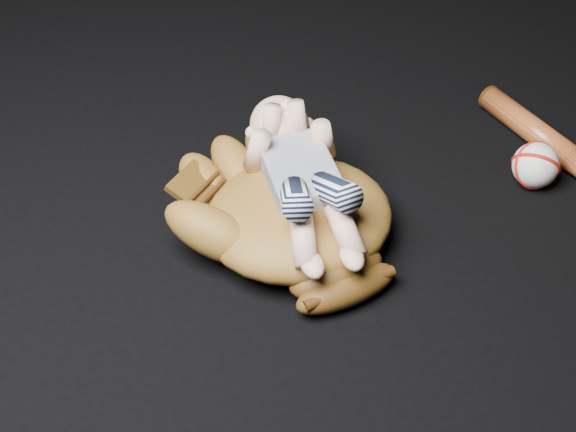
{
  "coord_description": "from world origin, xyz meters",
  "views": [
    {
      "loc": [
        -0.61,
        -0.98,
        1.0
      ],
      "look_at": [
        -0.19,
        -0.03,
        0.07
      ],
      "focal_mm": 55.0,
      "sensor_mm": 36.0,
      "label": 1
    }
  ],
  "objects": [
    {
      "name": "baseball_glove",
      "position": [
        -0.17,
        -0.02,
        0.07
      ],
      "size": [
        0.42,
        0.47,
        0.14
      ],
      "primitive_type": null,
      "rotation": [
        0.0,
        0.0,
        0.09
      ],
      "color": "brown",
      "rests_on": "ground"
    },
    {
      "name": "baseball",
      "position": [
        0.27,
        -0.04,
        0.04
      ],
      "size": [
        0.11,
        0.11,
        0.08
      ],
      "primitive_type": "sphere",
      "rotation": [
        0.0,
        0.0,
        -0.42
      ],
      "color": "silver",
      "rests_on": "ground"
    },
    {
      "name": "newborn_baby",
      "position": [
        -0.16,
        -0.01,
        0.13
      ],
      "size": [
        0.23,
        0.4,
        0.15
      ],
      "primitive_type": null,
      "rotation": [
        0.0,
        0.0,
        -0.15
      ],
      "color": "#E7AD95",
      "rests_on": "baseball_glove"
    }
  ]
}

